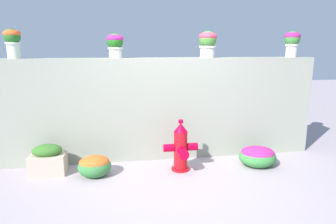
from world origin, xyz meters
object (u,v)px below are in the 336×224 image
Objects in this scene: potted_plant_3 at (292,41)px; flower_bush_left at (257,156)px; potted_plant_0 at (13,40)px; potted_plant_2 at (208,42)px; planter_box at (48,160)px; fire_hydrant at (181,148)px; flower_bush_right at (95,165)px; potted_plant_1 at (115,43)px.

potted_plant_3 reaches higher than flower_bush_left.
potted_plant_0 is 1.02× the size of potted_plant_2.
potted_plant_3 is at bearing 6.46° from planter_box.
fire_hydrant is 1.64× the size of flower_bush_right.
potted_plant_1 reaches higher than fire_hydrant.
potted_plant_3 is at bearing 0.14° from potted_plant_2.
fire_hydrant is 1.24m from flower_bush_left.
potted_plant_1 is 0.86× the size of potted_plant_3.
fire_hydrant reaches higher than flower_bush_right.
potted_plant_1 is at bearing 145.19° from fire_hydrant.
potted_plant_2 is at bearing 19.43° from flower_bush_right.
flower_bush_right is at bearing -160.57° from potted_plant_2.
fire_hydrant is 1.56× the size of planter_box.
potted_plant_3 is at bearing 0.37° from potted_plant_1.
potted_plant_2 is at bearing 134.66° from flower_bush_left.
potted_plant_3 reaches higher than potted_plant_0.
potted_plant_0 is 0.87× the size of planter_box.
potted_plant_2 is at bearing 48.90° from fire_hydrant.
fire_hydrant is at bearing -131.10° from potted_plant_2.
flower_bush_left is at bearing -45.34° from potted_plant_2.
flower_bush_left is (3.62, -0.66, -1.77)m from potted_plant_0.
fire_hydrant is at bearing -34.81° from potted_plant_1.
flower_bush_left is at bearing -0.44° from flower_bush_right.
potted_plant_0 is 4.45m from potted_plant_3.
fire_hydrant is 1.96m from planter_box.
flower_bush_right is at bearing 179.80° from fire_hydrant.
flower_bush_left is at bearing -16.90° from potted_plant_1.
potted_plant_0 is 2.96m from potted_plant_2.
potted_plant_1 is at bearing 22.89° from planter_box.
potted_plant_3 is 0.75× the size of flower_bush_left.
flower_bush_left reaches higher than flower_bush_right.
potted_plant_0 is 0.55× the size of fire_hydrant.
potted_plant_0 reaches higher than flower_bush_right.
potted_plant_1 is 1.90m from fire_hydrant.
potted_plant_3 reaches higher than potted_plant_2.
potted_plant_2 is 1.78m from fire_hydrant.
potted_plant_2 reaches higher than flower_bush_left.
potted_plant_3 is 0.87× the size of planter_box.
potted_plant_3 is 0.56× the size of fire_hydrant.
potted_plant_2 is 0.89× the size of flower_bush_right.
flower_bush_right is at bearing -29.46° from potted_plant_0.
potted_plant_0 reaches higher than potted_plant_1.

